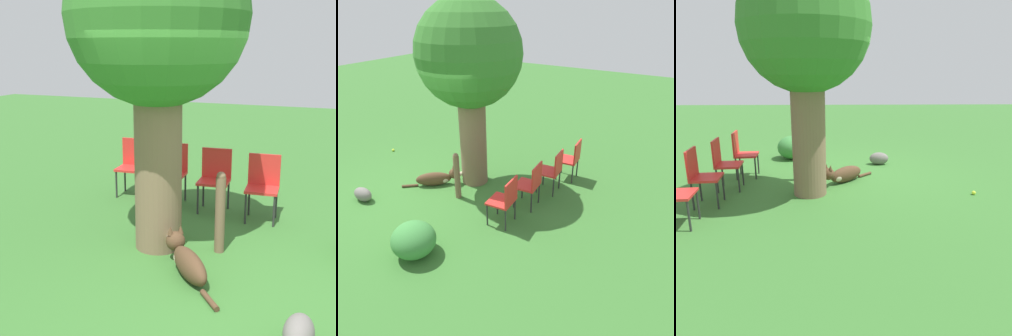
{
  "view_description": "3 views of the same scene",
  "coord_description": "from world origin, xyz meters",
  "views": [
    {
      "loc": [
        -4.22,
        -1.19,
        2.36
      ],
      "look_at": [
        0.58,
        0.75,
        1.0
      ],
      "focal_mm": 50.0,
      "sensor_mm": 36.0,
      "label": 1
    },
    {
      "loc": [
        4.54,
        -4.14,
        3.58
      ],
      "look_at": [
        1.53,
        0.72,
        0.64
      ],
      "focal_mm": 35.0,
      "sensor_mm": 36.0,
      "label": 2
    },
    {
      "loc": [
        0.18,
        6.21,
        2.02
      ],
      "look_at": [
        0.03,
        0.34,
        0.29
      ],
      "focal_mm": 35.0,
      "sensor_mm": 36.0,
      "label": 3
    }
  ],
  "objects": [
    {
      "name": "ground_plane",
      "position": [
        0.0,
        0.0,
        0.0
      ],
      "size": [
        30.0,
        30.0,
        0.0
      ],
      "primitive_type": "plane",
      "color": "#38702D"
    },
    {
      "name": "oak_tree",
      "position": [
        0.62,
        0.89,
        2.57
      ],
      "size": [
        2.02,
        2.02,
        3.7
      ],
      "color": "#7A6047",
      "rests_on": "ground_plane"
    },
    {
      "name": "dog",
      "position": [
        0.05,
        0.33,
        0.16
      ],
      "size": [
        1.02,
        0.91,
        0.42
      ],
      "rotation": [
        0.0,
        0.0,
        0.72
      ],
      "color": "#513823",
      "rests_on": "ground_plane"
    },
    {
      "name": "fence_post",
      "position": [
        0.74,
        0.17,
        0.49
      ],
      "size": [
        0.12,
        0.12,
        0.98
      ],
      "color": "brown",
      "rests_on": "ground_plane"
    },
    {
      "name": "red_chair_0",
      "position": [
        2.02,
        -0.08,
        0.53
      ],
      "size": [
        0.46,
        0.47,
        0.91
      ],
      "rotation": [
        0.0,
        0.0,
        3.23
      ],
      "color": "red",
      "rests_on": "ground_plane"
    },
    {
      "name": "red_chair_1",
      "position": [
        2.14,
        0.64,
        0.53
      ],
      "size": [
        0.46,
        0.47,
        0.91
      ],
      "rotation": [
        0.0,
        0.0,
        3.23
      ],
      "color": "red",
      "rests_on": "ground_plane"
    },
    {
      "name": "red_chair_2",
      "position": [
        2.25,
        1.37,
        0.53
      ],
      "size": [
        0.46,
        0.47,
        0.91
      ],
      "rotation": [
        0.0,
        0.0,
        3.23
      ],
      "color": "red",
      "rests_on": "ground_plane"
    },
    {
      "name": "red_chair_3",
      "position": [
        2.37,
        2.09,
        0.53
      ],
      "size": [
        0.46,
        0.47,
        0.91
      ],
      "rotation": [
        0.0,
        0.0,
        3.23
      ],
      "color": "red",
      "rests_on": "ground_plane"
    },
    {
      "name": "tennis_ball",
      "position": [
        -2.18,
        1.02,
        0.03
      ],
      "size": [
        0.07,
        0.07,
        0.07
      ],
      "color": "#CCE033",
      "rests_on": "ground_plane"
    },
    {
      "name": "garden_rock",
      "position": [
        -0.8,
        -0.93,
        0.14
      ],
      "size": [
        0.43,
        0.25,
        0.28
      ],
      "color": "slate",
      "rests_on": "ground_plane"
    },
    {
      "name": "low_shrub",
      "position": [
        1.23,
        -1.5,
        0.28
      ],
      "size": [
        0.69,
        0.69,
        0.55
      ],
      "color": "#3D843D",
      "rests_on": "ground_plane"
    }
  ]
}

